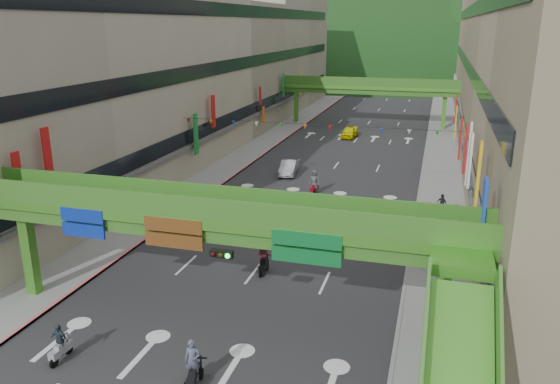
% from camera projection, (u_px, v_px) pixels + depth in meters
% --- Properties ---
extents(road_slab, '(18.00, 140.00, 0.02)m').
position_uv_depth(road_slab, '(351.00, 146.00, 68.45)').
color(road_slab, '#28282B').
rests_on(road_slab, ground).
extents(sidewalk_left, '(4.00, 140.00, 0.15)m').
position_uv_depth(sidewalk_left, '(267.00, 141.00, 71.35)').
color(sidewalk_left, gray).
rests_on(sidewalk_left, ground).
extents(sidewalk_right, '(4.00, 140.00, 0.15)m').
position_uv_depth(sidewalk_right, '(442.00, 151.00, 65.51)').
color(sidewalk_right, gray).
rests_on(sidewalk_right, ground).
extents(curb_left, '(0.20, 140.00, 0.18)m').
position_uv_depth(curb_left, '(281.00, 142.00, 70.84)').
color(curb_left, '#CC5959').
rests_on(curb_left, ground).
extents(curb_right, '(0.20, 140.00, 0.18)m').
position_uv_depth(curb_right, '(425.00, 150.00, 66.01)').
color(curb_right, gray).
rests_on(curb_right, ground).
extents(building_row_left, '(12.80, 95.00, 19.00)m').
position_uv_depth(building_row_left, '(208.00, 66.00, 70.69)').
color(building_row_left, '#9E937F').
rests_on(building_row_left, ground).
extents(building_row_right, '(12.80, 95.00, 19.00)m').
position_uv_depth(building_row_right, '(523.00, 73.00, 60.64)').
color(building_row_right, gray).
rests_on(building_row_right, ground).
extents(overpass_near, '(28.00, 12.27, 7.10)m').
position_uv_depth(overpass_near, '(225.00, 235.00, 25.72)').
color(overpass_near, '#4C9E2D').
rests_on(overpass_near, ground).
extents(overpass_far, '(28.00, 2.20, 7.10)m').
position_uv_depth(overpass_far, '(368.00, 90.00, 80.63)').
color(overpass_far, '#4C9E2D').
rests_on(overpass_far, ground).
extents(hill_left, '(168.00, 140.00, 112.00)m').
position_uv_depth(hill_left, '(359.00, 72.00, 173.40)').
color(hill_left, '#1C4419').
rests_on(hill_left, ground).
extents(hill_right, '(208.00, 176.00, 128.00)m').
position_uv_depth(hill_right, '(488.00, 70.00, 181.14)').
color(hill_right, '#1C4419').
rests_on(hill_right, ground).
extents(bunting_string, '(26.00, 0.36, 0.47)m').
position_uv_depth(bunting_string, '(318.00, 127.00, 48.34)').
color(bunting_string, black).
rests_on(bunting_string, ground).
extents(scooter_rider_near, '(0.77, 1.58, 2.20)m').
position_uv_depth(scooter_rider_near, '(193.00, 365.00, 22.88)').
color(scooter_rider_near, black).
rests_on(scooter_rider_near, ground).
extents(scooter_rider_mid, '(0.91, 1.60, 2.11)m').
position_uv_depth(scooter_rider_mid, '(264.00, 257.00, 33.29)').
color(scooter_rider_mid, black).
rests_on(scooter_rider_mid, ground).
extents(scooter_rider_left, '(0.89, 1.60, 1.85)m').
position_uv_depth(scooter_rider_left, '(60.00, 343.00, 24.67)').
color(scooter_rider_left, gray).
rests_on(scooter_rider_left, ground).
extents(scooter_rider_far, '(1.00, 1.59, 2.21)m').
position_uv_depth(scooter_rider_far, '(314.00, 182.00, 49.01)').
color(scooter_rider_far, maroon).
rests_on(scooter_rider_far, ground).
extents(parked_scooter_row, '(1.60, 7.20, 1.08)m').
position_uv_depth(parked_scooter_row, '(396.00, 222.00, 40.86)').
color(parked_scooter_row, black).
rests_on(parked_scooter_row, ground).
extents(car_silver, '(2.05, 4.53, 1.44)m').
position_uv_depth(car_silver, '(289.00, 168.00, 55.54)').
color(car_silver, '#BABAC1').
rests_on(car_silver, ground).
extents(car_yellow, '(2.05, 4.53, 1.51)m').
position_uv_depth(car_yellow, '(350.00, 132.00, 73.59)').
color(car_yellow, '#EFE800').
rests_on(car_yellow, ground).
extents(pedestrian_red, '(0.86, 0.70, 1.66)m').
position_uv_depth(pedestrian_red, '(420.00, 257.00, 33.96)').
color(pedestrian_red, red).
rests_on(pedestrian_red, ground).
extents(pedestrian_dark, '(0.98, 0.89, 1.60)m').
position_uv_depth(pedestrian_dark, '(442.00, 205.00, 43.72)').
color(pedestrian_dark, black).
rests_on(pedestrian_dark, ground).
extents(pedestrian_blue, '(1.05, 0.94, 1.89)m').
position_uv_depth(pedestrian_blue, '(456.00, 219.00, 40.35)').
color(pedestrian_blue, '#314655').
rests_on(pedestrian_blue, ground).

